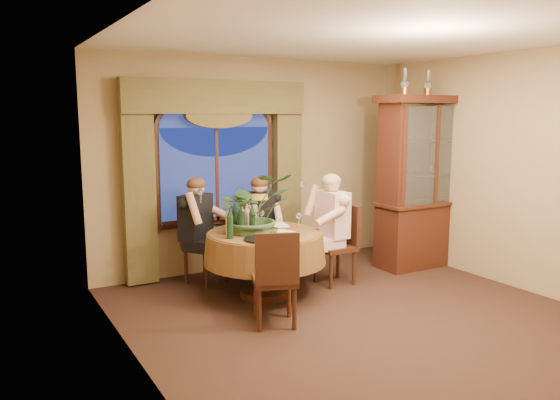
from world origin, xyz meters
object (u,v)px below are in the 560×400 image
wine_bottle_1 (229,220)px  wine_bottle_3 (230,223)px  stoneware_vase (252,218)px  wine_bottle_4 (241,221)px  oil_lamp_right (450,84)px  wine_bottle_5 (252,220)px  person_scarf (259,226)px  chair_back (205,245)px  chair_back_right (258,236)px  dining_table (265,264)px  oil_lamp_left (405,82)px  china_cabinet (424,182)px  chair_front_left (275,277)px  person_pink (332,229)px  oil_lamp_center (428,83)px  wine_bottle_2 (247,218)px  olive_bowl (271,231)px  person_back (196,231)px  wine_bottle_0 (235,218)px  centerpiece_plant (253,181)px  chair_right (335,245)px

wine_bottle_1 → wine_bottle_3: same height
stoneware_vase → wine_bottle_4: 0.28m
oil_lamp_right → wine_bottle_5: oil_lamp_right is taller
person_scarf → chair_back: bearing=22.7°
chair_back_right → wine_bottle_5: size_ratio=2.91×
oil_lamp_right → chair_back: oil_lamp_right is taller
dining_table → oil_lamp_left: oil_lamp_left is taller
wine_bottle_5 → person_scarf: bearing=58.1°
china_cabinet → chair_front_left: size_ratio=2.40×
person_pink → wine_bottle_3: 1.45m
oil_lamp_center → person_scarf: (-2.16, 0.70, -1.84)m
chair_back → wine_bottle_3: (-0.08, -0.92, 0.44)m
wine_bottle_2 → wine_bottle_3: bearing=-147.8°
oil_lamp_left → wine_bottle_3: 3.03m
wine_bottle_2 → wine_bottle_5: 0.12m
chair_front_left → olive_bowl: size_ratio=5.65×
chair_front_left → wine_bottle_5: 0.88m
chair_front_left → wine_bottle_5: bearing=101.3°
person_pink → person_scarf: (-0.60, 0.77, -0.04)m
person_back → wine_bottle_0: 0.71m
person_back → olive_bowl: size_ratio=7.82×
wine_bottle_0 → oil_lamp_left: bearing=-1.5°
person_pink → wine_bottle_2: bearing=86.3°
china_cabinet → wine_bottle_0: (-2.80, 0.06, -0.24)m
person_pink → wine_bottle_1: size_ratio=4.13×
centerpiece_plant → oil_lamp_center: bearing=-0.0°
wine_bottle_5 → chair_back_right: bearing=59.5°
person_scarf → wine_bottle_5: (-0.53, -0.85, 0.27)m
dining_table → wine_bottle_1: 0.68m
wine_bottle_4 → person_pink: bearing=3.7°
chair_back → person_scarf: (0.75, -0.01, 0.16)m
china_cabinet → stoneware_vase: china_cabinet is taller
dining_table → wine_bottle_4: wine_bottle_4 is taller
olive_bowl → wine_bottle_4: (-0.36, 0.03, 0.14)m
wine_bottle_2 → chair_right: bearing=-3.7°
olive_bowl → chair_right: bearing=4.6°
china_cabinet → wine_bottle_1: size_ratio=6.99×
chair_front_left → olive_bowl: (0.36, 0.72, 0.30)m
chair_back → wine_bottle_2: size_ratio=2.91×
wine_bottle_4 → oil_lamp_right: bearing=2.6°
person_scarf → stoneware_vase: size_ratio=4.39×
wine_bottle_3 → china_cabinet: bearing=4.0°
chair_back_right → person_back: bearing=30.8°
dining_table → chair_back_right: chair_back_right is taller
oil_lamp_center → person_pink: oil_lamp_center is taller
chair_right → person_scarf: bearing=38.2°
chair_front_left → wine_bottle_1: size_ratio=2.91×
chair_right → dining_table: bearing=90.0°
person_back → wine_bottle_1: size_ratio=4.03×
chair_front_left → wine_bottle_4: bearing=111.4°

